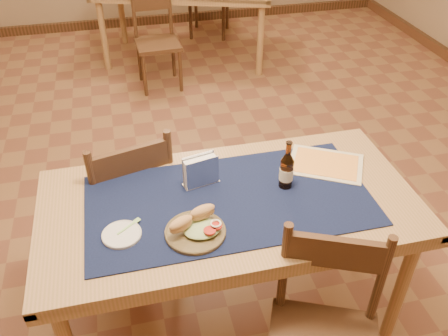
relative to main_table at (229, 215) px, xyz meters
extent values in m
cube|color=brown|center=(0.00, 0.80, -0.68)|extent=(6.00, 7.00, 0.02)
cylinder|color=#A77A4E|center=(0.72, -0.32, -0.31)|extent=(0.06, 0.06, 0.71)
cylinder|color=#A77A4E|center=(-0.72, 0.32, -0.31)|extent=(0.06, 0.06, 0.71)
cylinder|color=#A77A4E|center=(0.72, 0.32, -0.31)|extent=(0.06, 0.06, 0.71)
cube|color=#A77A4E|center=(0.00, 0.00, 0.06)|extent=(1.60, 0.80, 0.04)
cube|color=#10183B|center=(0.00, 0.00, 0.09)|extent=(1.20, 0.60, 0.01)
cube|color=#4D2D1B|center=(0.00, 4.27, -0.62)|extent=(6.00, 0.06, 0.10)
cylinder|color=#A77A4E|center=(-0.49, 3.11, -0.31)|extent=(0.06, 0.06, 0.71)
cylinder|color=#A77A4E|center=(0.95, 2.63, -0.31)|extent=(0.06, 0.06, 0.71)
cylinder|color=#A77A4E|center=(-0.28, 3.75, -0.31)|extent=(0.06, 0.06, 0.71)
cylinder|color=#A77A4E|center=(1.16, 3.28, -0.31)|extent=(0.06, 0.06, 0.71)
cylinder|color=#4D2D1B|center=(-0.30, 0.70, -0.44)|extent=(0.04, 0.04, 0.45)
cylinder|color=#4D2D1B|center=(-0.65, 0.61, -0.44)|extent=(0.04, 0.04, 0.45)
cylinder|color=#4D2D1B|center=(-0.21, 0.35, -0.44)|extent=(0.04, 0.04, 0.45)
cylinder|color=#4D2D1B|center=(-0.56, 0.26, -0.44)|extent=(0.04, 0.04, 0.45)
cube|color=#4D2D1B|center=(-0.43, 0.48, -0.21)|extent=(0.51, 0.51, 0.04)
cube|color=#4D2D1B|center=(-0.39, 0.30, 0.14)|extent=(0.36, 0.12, 0.14)
cylinder|color=#4D2D1B|center=(-0.21, 0.34, 0.02)|extent=(0.04, 0.04, 0.46)
cylinder|color=#4D2D1B|center=(-0.56, 0.25, 0.02)|extent=(0.04, 0.04, 0.46)
cube|color=#4D2D1B|center=(0.29, -0.42, 0.13)|extent=(0.34, 0.17, 0.14)
cylinder|color=#4D2D1B|center=(0.13, -0.35, 0.01)|extent=(0.04, 0.04, 0.46)
cylinder|color=#4D2D1B|center=(0.46, -0.49, 0.01)|extent=(0.04, 0.04, 0.46)
cylinder|color=#4D2D1B|center=(-0.17, 2.45, -0.46)|extent=(0.03, 0.03, 0.41)
cylinder|color=#4D2D1B|center=(0.15, 2.46, -0.46)|extent=(0.03, 0.03, 0.41)
cylinder|color=#4D2D1B|center=(-0.19, 2.77, -0.46)|extent=(0.03, 0.03, 0.41)
cylinder|color=#4D2D1B|center=(0.14, 2.79, -0.46)|extent=(0.03, 0.03, 0.41)
cube|color=#4D2D1B|center=(-0.02, 2.62, -0.26)|extent=(0.40, 0.40, 0.04)
cube|color=#4D2D1B|center=(-0.03, 2.79, 0.06)|extent=(0.33, 0.04, 0.13)
cylinder|color=#4D2D1B|center=(-0.19, 2.78, -0.05)|extent=(0.03, 0.03, 0.42)
cylinder|color=#4D2D1B|center=(0.14, 2.80, -0.05)|extent=(0.03, 0.03, 0.42)
cylinder|color=#4D2D1B|center=(0.94, 3.91, -0.44)|extent=(0.04, 0.04, 0.46)
cylinder|color=#4D2D1B|center=(0.59, 4.04, -0.44)|extent=(0.04, 0.04, 0.46)
cylinder|color=#4D2D1B|center=(0.81, 3.56, -0.44)|extent=(0.04, 0.04, 0.46)
cylinder|color=#4D2D1B|center=(0.46, 3.69, -0.44)|extent=(0.04, 0.04, 0.46)
cylinder|color=brown|center=(-0.18, -0.17, 0.10)|extent=(0.24, 0.24, 0.01)
torus|color=brown|center=(-0.18, -0.17, 0.10)|extent=(0.24, 0.24, 0.01)
ellipsoid|color=#A5B97F|center=(-0.15, -0.17, 0.11)|extent=(0.15, 0.12, 0.03)
ellipsoid|color=tan|center=(-0.23, -0.17, 0.15)|extent=(0.11, 0.09, 0.06)
ellipsoid|color=tan|center=(-0.14, -0.12, 0.15)|extent=(0.11, 0.07, 0.06)
cylinder|color=#B22217|center=(-0.13, -0.21, 0.13)|extent=(0.05, 0.05, 0.01)
cylinder|color=#B22217|center=(-0.10, -0.19, 0.13)|extent=(0.04, 0.04, 0.01)
torus|color=white|center=(-0.10, -0.18, 0.14)|extent=(0.05, 0.05, 0.01)
cylinder|color=silver|center=(-0.46, -0.11, 0.09)|extent=(0.15, 0.15, 0.01)
torus|color=silver|center=(-0.46, -0.11, 0.10)|extent=(0.15, 0.15, 0.01)
cube|color=#97D575|center=(-0.44, -0.09, 0.10)|extent=(0.08, 0.06, 0.00)
cube|color=#97D575|center=(-0.39, -0.05, 0.10)|extent=(0.03, 0.03, 0.00)
cylinder|color=#47240C|center=(0.26, 0.03, 0.16)|extent=(0.06, 0.06, 0.13)
cone|color=#47240C|center=(0.26, 0.03, 0.24)|extent=(0.06, 0.06, 0.04)
cylinder|color=#47240C|center=(0.26, 0.03, 0.28)|extent=(0.02, 0.02, 0.05)
cylinder|color=#47240C|center=(0.26, 0.03, 0.31)|extent=(0.03, 0.03, 0.01)
cylinder|color=#FEF7CB|center=(0.26, 0.03, 0.16)|extent=(0.06, 0.06, 0.06)
cube|color=silver|center=(-0.10, 0.14, 0.09)|extent=(0.17, 0.09, 0.00)
cube|color=silver|center=(-0.09, 0.11, 0.16)|extent=(0.15, 0.04, 0.14)
cube|color=silver|center=(-0.10, 0.16, 0.16)|extent=(0.15, 0.04, 0.14)
cube|color=white|center=(-0.10, 0.14, 0.16)|extent=(0.15, 0.07, 0.13)
cube|color=#407BCD|center=(-0.09, 0.12, 0.17)|extent=(0.10, 0.02, 0.05)
cube|color=beige|center=(0.50, 0.14, 0.09)|extent=(0.41, 0.38, 0.00)
cube|color=#EF983E|center=(0.50, 0.14, 0.09)|extent=(0.35, 0.32, 0.00)
camera|label=1|loc=(-0.37, -1.48, 1.40)|focal=38.00mm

